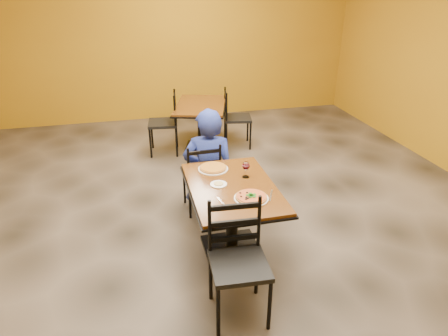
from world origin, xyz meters
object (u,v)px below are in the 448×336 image
object	(u,v)px
pizza_main	(251,197)
pizza_far	(213,167)
plate_main	(251,198)
table_main	(232,204)
table_second	(201,116)
side_plate	(219,184)
chair_second_right	(238,118)
chair_second_left	(163,123)
plate_far	(213,169)
chair_main_near	(239,266)
wine_glass	(246,169)
chair_main_far	(201,176)
diner	(209,159)

from	to	relation	value
pizza_main	pizza_far	bearing A→B (deg)	106.81
plate_main	pizza_main	bearing A→B (deg)	0.00
table_main	pizza_far	distance (m)	0.46
table_second	side_plate	size ratio (longest dim) A/B	8.22
table_main	plate_main	xyz separation A→B (m)	(0.10, -0.27, 0.20)
chair_second_right	plate_main	xyz separation A→B (m)	(-0.70, -3.00, 0.28)
chair_second_left	plate_far	world-z (taller)	chair_second_left
chair_second_left	side_plate	size ratio (longest dim) A/B	6.08
chair_main_near	plate_main	distance (m)	0.67
plate_main	plate_far	size ratio (longest dim) A/B	1.00
table_main	side_plate	xyz separation A→B (m)	(-0.12, 0.06, 0.20)
table_second	chair_second_right	world-z (taller)	chair_second_right
chair_second_right	pizza_far	world-z (taller)	chair_second_right
pizza_main	chair_second_left	bearing A→B (deg)	99.53
plate_far	pizza_far	bearing A→B (deg)	-90.00
wine_glass	chair_second_right	bearing A→B (deg)	76.21
chair_second_right	chair_main_near	bearing A→B (deg)	175.05
chair_main_far	plate_main	distance (m)	1.23
chair_main_far	plate_far	world-z (taller)	chair_main_far
plate_main	side_plate	world-z (taller)	same
diner	side_plate	xyz separation A→B (m)	(-0.09, -0.90, 0.14)
side_plate	chair_second_right	bearing A→B (deg)	70.82
table_second	diner	size ratio (longest dim) A/B	1.07
table_second	plate_main	size ratio (longest dim) A/B	4.24
chair_main_near	plate_far	bearing A→B (deg)	90.91
chair_main_far	pizza_far	world-z (taller)	chair_main_far
table_main	table_second	distance (m)	2.73
side_plate	pizza_main	bearing A→B (deg)	-55.73
diner	pizza_main	world-z (taller)	diner
plate_far	wine_glass	world-z (taller)	wine_glass
chair_second_left	pizza_far	world-z (taller)	chair_second_left
pizza_far	chair_main_far	bearing A→B (deg)	94.16
plate_main	wine_glass	size ratio (longest dim) A/B	1.72
chair_second_left	diner	size ratio (longest dim) A/B	0.79
side_plate	chair_second_left	bearing A→B (deg)	95.97
chair_main_far	chair_second_left	world-z (taller)	chair_second_left
table_main	pizza_far	xyz separation A→B (m)	(-0.10, 0.40, 0.21)
chair_main_near	wine_glass	xyz separation A→B (m)	(0.33, 0.98, 0.35)
pizza_main	side_plate	size ratio (longest dim) A/B	1.77
chair_main_far	diner	size ratio (longest dim) A/B	0.72
chair_main_near	chair_second_right	xyz separation A→B (m)	(0.97, 3.55, -0.02)
chair_main_far	chair_second_left	xyz separation A→B (m)	(-0.26, 1.83, 0.05)
chair_second_right	pizza_main	bearing A→B (deg)	177.04
diner	plate_main	distance (m)	1.24
chair_main_far	chair_second_right	distance (m)	2.06
chair_main_near	plate_main	bearing A→B (deg)	68.42
chair_second_right	wine_glass	xyz separation A→B (m)	(-0.63, -2.57, 0.37)
chair_main_far	chair_second_left	size ratio (longest dim) A/B	0.91
table_second	chair_second_right	bearing A→B (deg)	-0.00
chair_main_far	pizza_far	xyz separation A→B (m)	(0.04, -0.49, 0.33)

